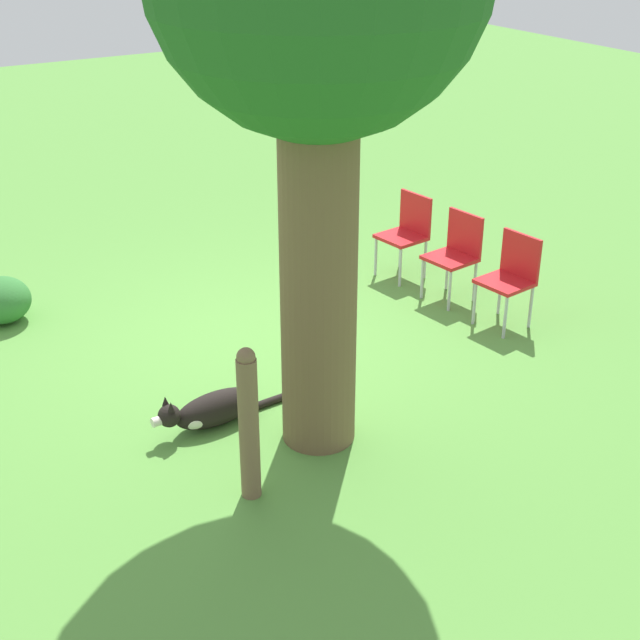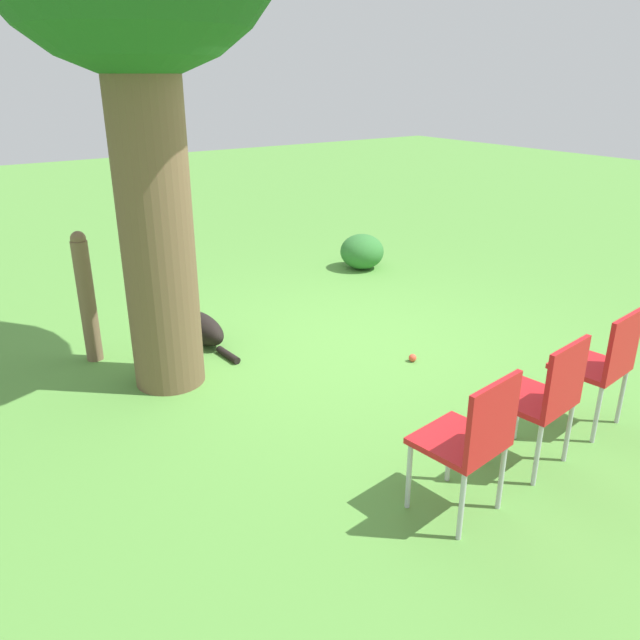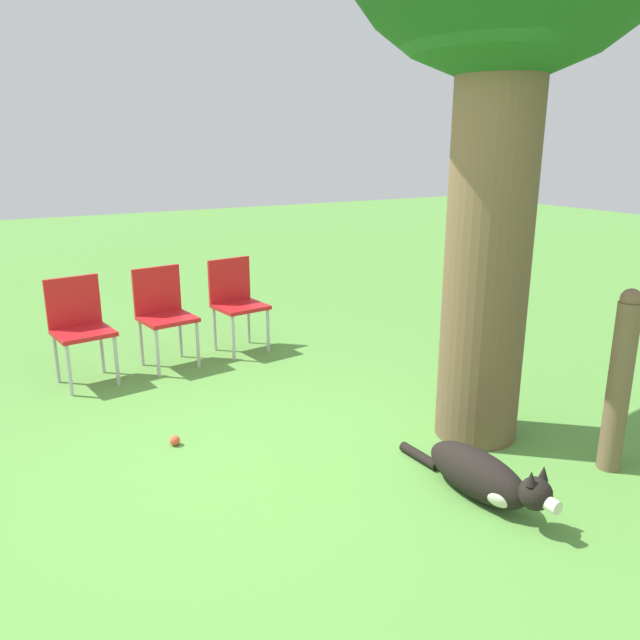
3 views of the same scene
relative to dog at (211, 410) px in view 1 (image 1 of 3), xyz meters
name	(u,v)px [view 1 (image 1 of 3)]	position (x,y,z in m)	size (l,w,h in m)	color
ground_plane	(259,348)	(-0.91, -0.95, -0.14)	(30.00, 30.00, 0.00)	#56933D
dog	(211,410)	(0.00, 0.00, 0.00)	(1.18, 0.30, 0.35)	black
fence_post	(249,423)	(0.12, 0.93, 0.44)	(0.14, 0.14, 1.15)	brown
red_chair_0	(407,229)	(-3.03, -1.64, 0.38)	(0.48, 0.49, 0.88)	red
red_chair_1	(456,250)	(-3.10, -0.91, 0.38)	(0.48, 0.49, 0.88)	red
red_chair_2	(511,274)	(-3.18, -0.19, 0.38)	(0.48, 0.49, 0.88)	red
tennis_ball	(296,314)	(-1.50, -1.33, -0.11)	(0.07, 0.07, 0.07)	#E54C33
low_shrub	(1,300)	(0.95, -2.69, 0.08)	(0.55, 0.55, 0.44)	#337533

